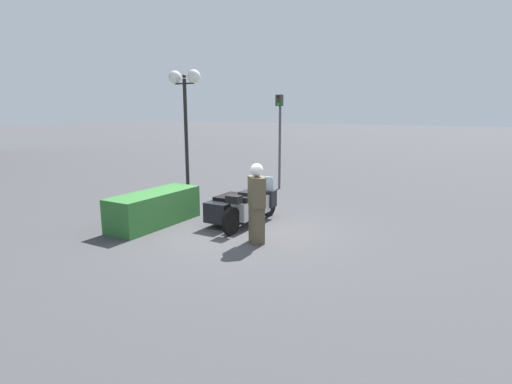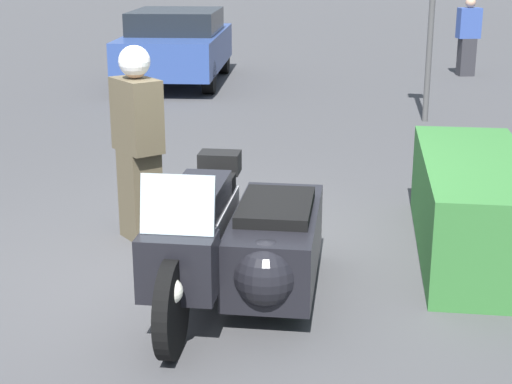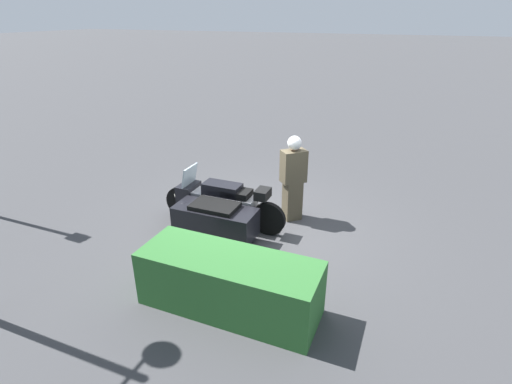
% 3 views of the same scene
% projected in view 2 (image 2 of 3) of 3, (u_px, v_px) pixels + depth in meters
% --- Properties ---
extents(ground_plane, '(160.00, 160.00, 0.00)m').
position_uv_depth(ground_plane, '(205.00, 256.00, 6.84)').
color(ground_plane, '#424244').
extents(police_motorcycle, '(2.60, 1.13, 1.16)m').
position_uv_depth(police_motorcycle, '(242.00, 241.00, 5.88)').
color(police_motorcycle, black).
rests_on(police_motorcycle, ground).
extents(officer_rider, '(0.55, 0.54, 1.77)m').
position_uv_depth(officer_rider, '(138.00, 139.00, 7.03)').
color(officer_rider, brown).
rests_on(officer_rider, ground).
extents(hedge_bush_curbside, '(2.57, 0.91, 0.85)m').
position_uv_depth(hedge_bush_curbside, '(474.00, 206.00, 6.83)').
color(hedge_bush_curbside, '#337033').
rests_on(hedge_bush_curbside, ground).
extents(parked_car_background, '(4.24, 2.09, 1.43)m').
position_uv_depth(parked_car_background, '(177.00, 44.00, 15.65)').
color(parked_car_background, '#2D478C').
rests_on(parked_car_background, ground).
extents(pedestrian_bystander, '(0.38, 0.51, 1.63)m').
position_uv_depth(pedestrian_bystander, '(468.00, 37.00, 16.49)').
color(pedestrian_bystander, '#2D2D33').
rests_on(pedestrian_bystander, ground).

